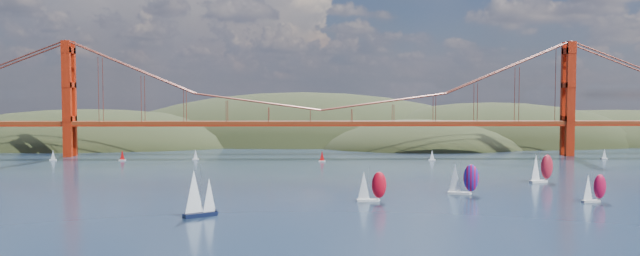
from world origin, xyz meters
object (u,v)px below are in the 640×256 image
object	(u,v)px
sloop_navy	(199,194)
racer_1	(594,187)
racer_rwb	(463,178)
racer_3	(541,168)
racer_0	(371,186)

from	to	relation	value
sloop_navy	racer_1	xyz separation A→B (m)	(104.84, 18.33, -1.53)
racer_rwb	racer_1	bearing A→B (deg)	-6.63
sloop_navy	racer_3	bearing A→B (deg)	-3.51
racer_1	racer_3	size ratio (longest dim) A/B	0.82
sloop_navy	racer_rwb	size ratio (longest dim) A/B	1.24
sloop_navy	racer_3	xyz separation A→B (m)	(104.82, 56.77, -0.63)
racer_3	racer_1	bearing A→B (deg)	-112.04
racer_0	racer_rwb	world-z (taller)	racer_rwb
sloop_navy	racer_0	xyz separation A→B (m)	(43.85, 20.54, -1.19)
racer_0	racer_3	xyz separation A→B (m)	(60.97, 36.23, 0.55)
racer_1	racer_rwb	size ratio (longest dim) A/B	0.84
racer_rwb	racer_0	bearing A→B (deg)	-141.66
sloop_navy	racer_0	bearing A→B (deg)	-6.85
sloop_navy	racer_rwb	world-z (taller)	sloop_navy
racer_0	sloop_navy	bearing A→B (deg)	-157.17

